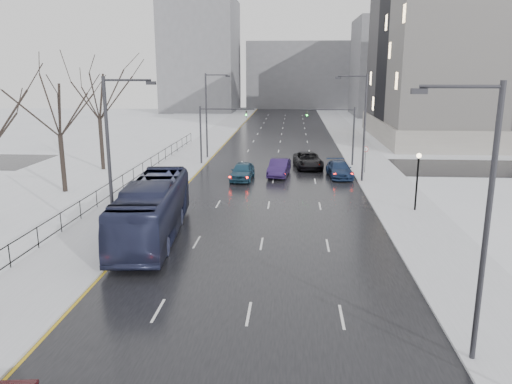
% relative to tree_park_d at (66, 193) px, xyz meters
% --- Properties ---
extents(road, '(16.00, 150.00, 0.04)m').
position_rel_tree_park_d_xyz_m(road, '(17.80, 26.00, 0.02)').
color(road, black).
rests_on(road, ground).
extents(cross_road, '(130.00, 10.00, 0.04)m').
position_rel_tree_park_d_xyz_m(cross_road, '(17.80, 14.00, 0.02)').
color(cross_road, black).
rests_on(cross_road, ground).
extents(sidewalk_left, '(5.00, 150.00, 0.16)m').
position_rel_tree_park_d_xyz_m(sidewalk_left, '(7.30, 26.00, 0.08)').
color(sidewalk_left, silver).
rests_on(sidewalk_left, ground).
extents(sidewalk_right, '(5.00, 150.00, 0.16)m').
position_rel_tree_park_d_xyz_m(sidewalk_right, '(28.30, 26.00, 0.08)').
color(sidewalk_right, silver).
rests_on(sidewalk_right, ground).
extents(park_strip, '(14.00, 150.00, 0.12)m').
position_rel_tree_park_d_xyz_m(park_strip, '(-2.20, 26.00, 0.06)').
color(park_strip, white).
rests_on(park_strip, ground).
extents(tree_park_d, '(8.75, 8.75, 12.50)m').
position_rel_tree_park_d_xyz_m(tree_park_d, '(0.00, 0.00, 0.00)').
color(tree_park_d, black).
rests_on(tree_park_d, ground).
extents(tree_park_e, '(9.45, 9.45, 13.50)m').
position_rel_tree_park_d_xyz_m(tree_park_e, '(-0.40, 10.00, 0.00)').
color(tree_park_e, black).
rests_on(tree_park_e, ground).
extents(iron_fence, '(0.06, 70.00, 1.30)m').
position_rel_tree_park_d_xyz_m(iron_fence, '(4.80, -4.00, 0.91)').
color(iron_fence, black).
rests_on(iron_fence, sidewalk_left).
extents(streetlight_r_near, '(2.95, 0.25, 10.00)m').
position_rel_tree_park_d_xyz_m(streetlight_r_near, '(25.97, -24.00, 5.62)').
color(streetlight_r_near, '#2D2D33').
rests_on(streetlight_r_near, ground).
extents(streetlight_r_mid, '(2.95, 0.25, 10.00)m').
position_rel_tree_park_d_xyz_m(streetlight_r_mid, '(25.97, 6.00, 5.62)').
color(streetlight_r_mid, '#2D2D33').
rests_on(streetlight_r_mid, ground).
extents(streetlight_l_near, '(2.95, 0.25, 10.00)m').
position_rel_tree_park_d_xyz_m(streetlight_l_near, '(9.63, -14.00, 5.62)').
color(streetlight_l_near, '#2D2D33').
rests_on(streetlight_l_near, ground).
extents(streetlight_l_far, '(2.95, 0.25, 10.00)m').
position_rel_tree_park_d_xyz_m(streetlight_l_far, '(9.63, 18.00, 5.62)').
color(streetlight_l_far, '#2D2D33').
rests_on(streetlight_l_far, ground).
extents(lamppost_r_mid, '(0.36, 0.36, 4.28)m').
position_rel_tree_park_d_xyz_m(lamppost_r_mid, '(28.80, -4.00, 2.94)').
color(lamppost_r_mid, black).
rests_on(lamppost_r_mid, sidewalk_right).
extents(mast_signal_right, '(6.10, 0.33, 6.50)m').
position_rel_tree_park_d_xyz_m(mast_signal_right, '(25.13, 14.00, 4.11)').
color(mast_signal_right, '#2D2D33').
rests_on(mast_signal_right, ground).
extents(mast_signal_left, '(6.10, 0.33, 6.50)m').
position_rel_tree_park_d_xyz_m(mast_signal_left, '(10.47, 14.00, 4.11)').
color(mast_signal_left, '#2D2D33').
rests_on(mast_signal_left, ground).
extents(no_uturn_sign, '(0.60, 0.06, 2.70)m').
position_rel_tree_park_d_xyz_m(no_uturn_sign, '(27.00, 10.00, 2.30)').
color(no_uturn_sign, '#2D2D33').
rests_on(no_uturn_sign, sidewalk_right).
extents(bldg_far_right, '(24.00, 20.00, 22.00)m').
position_rel_tree_park_d_xyz_m(bldg_far_right, '(45.80, 81.00, 11.00)').
color(bldg_far_right, slate).
rests_on(bldg_far_right, ground).
extents(bldg_far_left, '(18.00, 22.00, 28.00)m').
position_rel_tree_park_d_xyz_m(bldg_far_left, '(-4.20, 91.00, 14.00)').
color(bldg_far_left, slate).
rests_on(bldg_far_left, ground).
extents(bldg_far_center, '(30.00, 18.00, 18.00)m').
position_rel_tree_park_d_xyz_m(bldg_far_center, '(21.80, 106.00, 9.00)').
color(bldg_far_center, slate).
rests_on(bldg_far_center, ground).
extents(bus, '(4.13, 13.15, 3.60)m').
position_rel_tree_park_d_xyz_m(bus, '(10.89, -11.18, 1.84)').
color(bus, '#242846').
rests_on(bus, road).
extents(sedan_center_near, '(2.25, 5.05, 1.69)m').
position_rel_tree_park_d_xyz_m(sedan_center_near, '(14.83, 6.10, 0.88)').
color(sedan_center_near, navy).
rests_on(sedan_center_near, road).
extents(sedan_right_near, '(2.32, 5.28, 1.69)m').
position_rel_tree_park_d_xyz_m(sedan_right_near, '(18.30, 8.16, 0.88)').
color(sedan_right_near, '#2A194D').
rests_on(sedan_right_near, road).
extents(sedan_right_cross, '(3.38, 6.25, 1.67)m').
position_rel_tree_park_d_xyz_m(sedan_right_cross, '(21.30, 12.68, 0.87)').
color(sedan_right_cross, black).
rests_on(sedan_right_cross, road).
extents(sedan_right_far, '(2.60, 5.46, 1.54)m').
position_rel_tree_park_d_xyz_m(sedan_right_far, '(24.26, 8.11, 0.81)').
color(sedan_right_far, navy).
rests_on(sedan_right_far, road).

